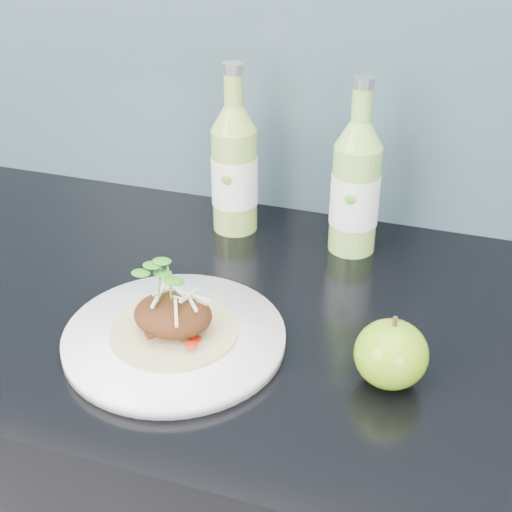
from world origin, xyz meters
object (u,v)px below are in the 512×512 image
(green_apple, at_px, (391,354))
(cider_bottle_left, at_px, (234,170))
(cider_bottle_right, at_px, (355,188))
(dinner_plate, at_px, (175,338))

(green_apple, relative_size, cider_bottle_left, 0.38)
(cider_bottle_left, relative_size, cider_bottle_right, 1.00)
(dinner_plate, relative_size, green_apple, 3.05)
(dinner_plate, distance_m, cider_bottle_left, 0.31)
(green_apple, distance_m, cider_bottle_right, 0.30)
(cider_bottle_right, bearing_deg, cider_bottle_left, -175.61)
(green_apple, relative_size, cider_bottle_right, 0.38)
(cider_bottle_right, bearing_deg, green_apple, -63.68)
(dinner_plate, bearing_deg, green_apple, 2.48)
(dinner_plate, xyz_separation_m, green_apple, (0.25, 0.01, 0.03))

